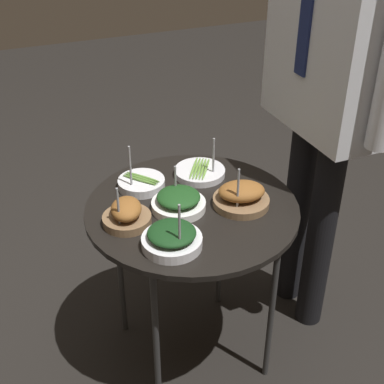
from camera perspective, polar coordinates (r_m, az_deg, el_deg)
The scene contains 9 objects.
ground_plane at distance 2.06m, azimuth -0.00°, elevation -16.43°, with size 8.00×8.00×0.00m, color black.
serving_cart at distance 1.66m, azimuth -0.00°, elevation -2.78°, with size 0.66×0.66×0.64m.
bowl_spinach_mid_right at distance 1.61m, azimuth -1.43°, elevation -1.03°, with size 0.17×0.17×0.12m.
bowl_roast_center at distance 1.63m, azimuth 5.28°, elevation -0.44°, with size 0.17×0.17×0.15m.
bowl_asparagus_near_rim at distance 1.73m, azimuth -5.43°, elevation 0.97°, with size 0.15×0.15×0.16m.
bowl_asparagus_front_right at distance 1.79m, azimuth 0.85°, elevation 2.17°, with size 0.17×0.17×0.14m.
bowl_spinach_front_center at distance 1.46m, azimuth -2.16°, elevation -4.94°, with size 0.17×0.17×0.16m.
bowl_roast_mid_left at distance 1.56m, azimuth -6.99°, elevation -2.37°, with size 0.14×0.14×0.14m.
waiter_figure at distance 1.74m, azimuth 14.68°, elevation 13.48°, with size 0.59×0.22×1.61m.
Camera 1 is at (1.26, -0.52, 1.55)m, focal length 50.00 mm.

